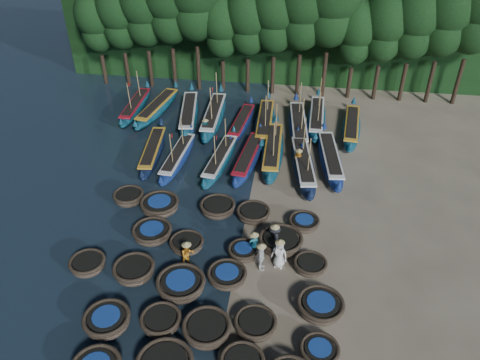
# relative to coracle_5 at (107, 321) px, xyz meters

# --- Properties ---
(ground) EXTENTS (120.00, 120.00, 0.00)m
(ground) POSITION_rel_coracle_5_xyz_m (5.35, 7.33, -0.48)
(ground) COLOR gray
(ground) RESTS_ON ground
(foliage_wall) EXTENTS (40.00, 3.00, 10.00)m
(foliage_wall) POSITION_rel_coracle_5_xyz_m (5.35, 30.83, 4.52)
(foliage_wall) COLOR black
(foliage_wall) RESTS_ON ground
(coracle_5) EXTENTS (2.60, 2.60, 0.84)m
(coracle_5) POSITION_rel_coracle_5_xyz_m (0.00, 0.00, 0.00)
(coracle_5) COLOR brown
(coracle_5) RESTS_ON ground
(coracle_6) EXTENTS (2.15, 2.15, 0.77)m
(coracle_6) POSITION_rel_coracle_5_xyz_m (2.47, 0.35, -0.04)
(coracle_6) COLOR brown
(coracle_6) RESTS_ON ground
(coracle_7) EXTENTS (2.72, 2.72, 0.84)m
(coracle_7) POSITION_rel_coracle_5_xyz_m (4.68, 0.19, -0.00)
(coracle_7) COLOR brown
(coracle_7) RESTS_ON ground
(coracle_8) EXTENTS (2.03, 2.03, 0.70)m
(coracle_8) POSITION_rel_coracle_5_xyz_m (6.84, 0.83, -0.09)
(coracle_8) COLOR brown
(coracle_8) RESTS_ON ground
(coracle_9) EXTENTS (1.94, 1.94, 0.68)m
(coracle_9) POSITION_rel_coracle_5_xyz_m (9.77, -0.21, -0.09)
(coracle_9) COLOR brown
(coracle_9) RESTS_ON ground
(coracle_10) EXTENTS (2.37, 2.37, 0.74)m
(coracle_10) POSITION_rel_coracle_5_xyz_m (-2.39, 3.40, -0.06)
(coracle_10) COLOR brown
(coracle_10) RESTS_ON ground
(coracle_11) EXTENTS (2.57, 2.57, 0.84)m
(coracle_11) POSITION_rel_coracle_5_xyz_m (0.22, 3.25, 0.00)
(coracle_11) COLOR brown
(coracle_11) RESTS_ON ground
(coracle_12) EXTENTS (2.52, 2.52, 0.84)m
(coracle_12) POSITION_rel_coracle_5_xyz_m (2.86, 2.65, -0.00)
(coracle_12) COLOR brown
(coracle_12) RESTS_ON ground
(coracle_13) EXTENTS (2.55, 2.55, 0.70)m
(coracle_13) POSITION_rel_coracle_5_xyz_m (5.06, 3.63, -0.08)
(coracle_13) COLOR brown
(coracle_13) RESTS_ON ground
(coracle_14) EXTENTS (2.46, 2.46, 0.81)m
(coracle_14) POSITION_rel_coracle_5_xyz_m (9.81, 2.24, -0.01)
(coracle_14) COLOR brown
(coracle_14) RESTS_ON ground
(coracle_15) EXTENTS (2.51, 2.51, 0.78)m
(coracle_15) POSITION_rel_coracle_5_xyz_m (0.27, 6.31, -0.04)
(coracle_15) COLOR brown
(coracle_15) RESTS_ON ground
(coracle_16) EXTENTS (2.36, 2.36, 0.64)m
(coracle_16) POSITION_rel_coracle_5_xyz_m (2.43, 5.74, -0.12)
(coracle_16) COLOR brown
(coracle_16) RESTS_ON ground
(coracle_17) EXTENTS (2.05, 2.05, 0.69)m
(coracle_17) POSITION_rel_coracle_5_xyz_m (5.65, 5.52, -0.08)
(coracle_17) COLOR brown
(coracle_17) RESTS_ON ground
(coracle_18) EXTENTS (2.53, 2.53, 0.82)m
(coracle_18) POSITION_rel_coracle_5_xyz_m (7.62, 6.53, -0.02)
(coracle_18) COLOR brown
(coracle_18) RESTS_ON ground
(coracle_19) EXTENTS (2.00, 2.00, 0.66)m
(coracle_19) POSITION_rel_coracle_5_xyz_m (9.30, 5.01, -0.11)
(coracle_19) COLOR brown
(coracle_19) RESTS_ON ground
(coracle_20) EXTENTS (1.97, 1.97, 0.77)m
(coracle_20) POSITION_rel_coracle_5_xyz_m (-2.18, 9.38, -0.04)
(coracle_20) COLOR brown
(coracle_20) RESTS_ON ground
(coracle_21) EXTENTS (2.42, 2.42, 0.85)m
(coracle_21) POSITION_rel_coracle_5_xyz_m (0.02, 8.77, 0.01)
(coracle_21) COLOR brown
(coracle_21) RESTS_ON ground
(coracle_22) EXTENTS (2.59, 2.59, 0.78)m
(coracle_22) POSITION_rel_coracle_5_xyz_m (3.58, 9.10, -0.04)
(coracle_22) COLOR brown
(coracle_22) RESTS_ON ground
(coracle_23) EXTENTS (2.46, 2.46, 0.70)m
(coracle_23) POSITION_rel_coracle_5_xyz_m (5.81, 8.90, -0.08)
(coracle_23) COLOR brown
(coracle_23) RESTS_ON ground
(coracle_24) EXTENTS (2.24, 2.24, 0.67)m
(coracle_24) POSITION_rel_coracle_5_xyz_m (8.88, 8.45, -0.10)
(coracle_24) COLOR brown
(coracle_24) RESTS_ON ground
(long_boat_2) EXTENTS (2.12, 7.68, 1.36)m
(long_boat_2) POSITION_rel_coracle_5_xyz_m (-2.26, 14.91, 0.03)
(long_boat_2) COLOR #0E1734
(long_boat_2) RESTS_ON ground
(long_boat_3) EXTENTS (1.76, 7.45, 3.17)m
(long_boat_3) POSITION_rel_coracle_5_xyz_m (-0.25, 14.37, 0.02)
(long_boat_3) COLOR navy
(long_boat_3) RESTS_ON ground
(long_boat_4) EXTENTS (2.22, 7.54, 3.22)m
(long_boat_4) POSITION_rel_coracle_5_xyz_m (2.81, 14.46, 0.03)
(long_boat_4) COLOR #10475A
(long_boat_4) RESTS_ON ground
(long_boat_5) EXTENTS (2.25, 7.75, 1.37)m
(long_boat_5) POSITION_rel_coracle_5_xyz_m (4.77, 15.00, 0.04)
(long_boat_5) COLOR navy
(long_boat_5) RESTS_ON ground
(long_boat_6) EXTENTS (1.69, 8.74, 3.71)m
(long_boat_6) POSITION_rel_coracle_5_xyz_m (6.40, 16.08, 0.11)
(long_boat_6) COLOR #10475A
(long_boat_6) RESTS_ON ground
(long_boat_7) EXTENTS (2.58, 8.34, 3.57)m
(long_boat_7) POSITION_rel_coracle_5_xyz_m (8.64, 14.50, 0.08)
(long_boat_7) COLOR #0E1734
(long_boat_7) RESTS_ON ground
(long_boat_8) EXTENTS (2.33, 8.26, 1.46)m
(long_boat_8) POSITION_rel_coracle_5_xyz_m (10.53, 15.59, 0.07)
(long_boat_8) COLOR navy
(long_boat_8) RESTS_ON ground
(long_boat_9) EXTENTS (1.47, 7.74, 3.29)m
(long_boat_9) POSITION_rel_coracle_5_xyz_m (-5.84, 21.82, 0.04)
(long_boat_9) COLOR #10475A
(long_boat_9) RESTS_ON ground
(long_boat_10) EXTENTS (2.73, 8.21, 1.46)m
(long_boat_10) POSITION_rel_coracle_5_xyz_m (-3.87, 21.75, 0.07)
(long_boat_10) COLOR #10475A
(long_boat_10) RESTS_ON ground
(long_boat_11) EXTENTS (2.93, 8.74, 1.56)m
(long_boat_11) POSITION_rel_coracle_5_xyz_m (-0.97, 20.96, 0.11)
(long_boat_11) COLOR #10475A
(long_boat_11) RESTS_ON ground
(long_boat_12) EXTENTS (1.82, 9.04, 3.84)m
(long_boat_12) POSITION_rel_coracle_5_xyz_m (1.14, 20.86, 0.13)
(long_boat_12) COLOR #10475A
(long_boat_12) RESTS_ON ground
(long_boat_13) EXTENTS (2.02, 7.22, 1.28)m
(long_boat_13) POSITION_rel_coracle_5_xyz_m (3.56, 20.18, 0.00)
(long_boat_13) COLOR navy
(long_boat_13) RESTS_ON ground
(long_boat_14) EXTENTS (1.74, 8.64, 3.67)m
(long_boat_14) POSITION_rel_coracle_5_xyz_m (5.44, 20.32, 0.10)
(long_boat_14) COLOR #10475A
(long_boat_14) RESTS_ON ground
(long_boat_15) EXTENTS (2.29, 8.67, 3.70)m
(long_boat_15) POSITION_rel_coracle_5_xyz_m (8.11, 20.21, 0.10)
(long_boat_15) COLOR navy
(long_boat_15) RESTS_ON ground
(long_boat_16) EXTENTS (1.69, 8.31, 3.53)m
(long_boat_16) POSITION_rel_coracle_5_xyz_m (9.55, 21.76, 0.08)
(long_boat_16) COLOR #10475A
(long_boat_16) RESTS_ON ground
(long_boat_17) EXTENTS (2.12, 8.00, 1.41)m
(long_boat_17) POSITION_rel_coracle_5_xyz_m (12.29, 20.62, 0.05)
(long_boat_17) COLOR #10475A
(long_boat_17) RESTS_ON ground
(fisherman_0) EXTENTS (0.98, 0.76, 1.97)m
(fisherman_0) POSITION_rel_coracle_5_xyz_m (7.63, 5.10, 0.45)
(fisherman_0) COLOR silver
(fisherman_0) RESTS_ON ground
(fisherman_1) EXTENTS (0.67, 0.57, 1.76)m
(fisherman_1) POSITION_rel_coracle_5_xyz_m (6.21, 5.72, 0.41)
(fisherman_1) COLOR #1A6270
(fisherman_1) RESTS_ON ground
(fisherman_2) EXTENTS (0.96, 0.91, 1.76)m
(fisherman_2) POSITION_rel_coracle_5_xyz_m (2.78, 4.49, 0.35)
(fisherman_2) COLOR #B76E18
(fisherman_2) RESTS_ON ground
(fisherman_3) EXTENTS (0.74, 1.18, 1.95)m
(fisherman_3) POSITION_rel_coracle_5_xyz_m (7.27, 6.31, 0.43)
(fisherman_3) COLOR black
(fisherman_3) RESTS_ON ground
(fisherman_4) EXTENTS (0.52, 1.01, 1.89)m
(fisherman_4) POSITION_rel_coracle_5_xyz_m (6.69, 4.76, 0.42)
(fisherman_4) COLOR silver
(fisherman_4) RESTS_ON ground
(fisherman_5) EXTENTS (0.96, 1.48, 1.73)m
(fisherman_5) POSITION_rel_coracle_5_xyz_m (0.99, 18.31, 0.32)
(fisherman_5) COLOR #1A6270
(fisherman_5) RESTS_ON ground
(fisherman_6) EXTENTS (0.77, 0.53, 1.72)m
(fisherman_6) POSITION_rel_coracle_5_xyz_m (8.29, 14.83, 0.35)
(fisherman_6) COLOR #B76E18
(fisherman_6) RESTS_ON ground
(tree_0) EXTENTS (3.68, 3.68, 8.68)m
(tree_0) POSITION_rel_coracle_5_xyz_m (-10.65, 27.33, 5.49)
(tree_0) COLOR black
(tree_0) RESTS_ON ground
(tree_1) EXTENTS (4.09, 4.09, 9.65)m
(tree_1) POSITION_rel_coracle_5_xyz_m (-8.35, 27.33, 6.16)
(tree_1) COLOR black
(tree_1) RESTS_ON ground
(tree_2) EXTENTS (4.51, 4.51, 10.63)m
(tree_2) POSITION_rel_coracle_5_xyz_m (-6.05, 27.33, 6.84)
(tree_2) COLOR black
(tree_2) RESTS_ON ground
(tree_3) EXTENTS (4.92, 4.92, 11.60)m
(tree_3) POSITION_rel_coracle_5_xyz_m (-3.75, 27.33, 7.51)
(tree_3) COLOR black
(tree_3) RESTS_ON ground
(tree_5) EXTENTS (3.68, 3.68, 8.68)m
(tree_5) POSITION_rel_coracle_5_xyz_m (0.85, 27.33, 5.49)
(tree_5) COLOR black
(tree_5) RESTS_ON ground
(tree_6) EXTENTS (4.09, 4.09, 9.65)m
(tree_6) POSITION_rel_coracle_5_xyz_m (3.15, 27.33, 6.16)
(tree_6) COLOR black
(tree_6) RESTS_ON ground
(tree_7) EXTENTS (4.51, 4.51, 10.63)m
(tree_7) POSITION_rel_coracle_5_xyz_m (5.45, 27.33, 6.84)
(tree_7) COLOR black
(tree_7) RESTS_ON ground
(tree_8) EXTENTS (4.92, 4.92, 11.60)m
(tree_8) POSITION_rel_coracle_5_xyz_m (7.75, 27.33, 7.51)
(tree_8) COLOR black
(tree_8) RESTS_ON ground
(tree_10) EXTENTS (3.68, 3.68, 8.68)m
(tree_10) POSITION_rel_coracle_5_xyz_m (12.35, 27.33, 5.49)
(tree_10) COLOR black
(tree_10) RESTS_ON ground
(tree_11) EXTENTS (4.09, 4.09, 9.65)m
(tree_11) POSITION_rel_coracle_5_xyz_m (14.65, 27.33, 6.16)
(tree_11) COLOR black
(tree_11) RESTS_ON ground
(tree_12) EXTENTS (4.51, 4.51, 10.63)m
(tree_12) POSITION_rel_coracle_5_xyz_m (16.95, 27.33, 6.84)
(tree_12) COLOR black
(tree_12) RESTS_ON ground
(tree_13) EXTENTS (4.92, 4.92, 11.60)m
(tree_13) POSITION_rel_coracle_5_xyz_m (19.25, 27.33, 7.51)
(tree_13) COLOR black
(tree_13) RESTS_ON ground
(tree_14) EXTENTS (5.34, 5.34, 12.58)m
(tree_14) POSITION_rel_coracle_5_xyz_m (21.55, 27.33, 8.19)
(tree_14) COLOR black
(tree_14) RESTS_ON ground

